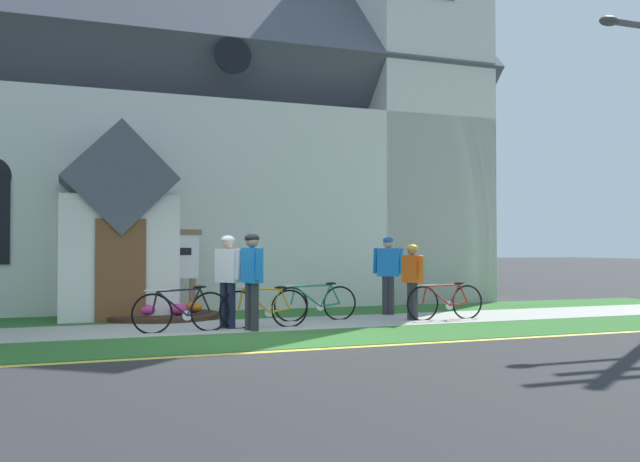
% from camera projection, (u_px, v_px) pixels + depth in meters
% --- Properties ---
extents(ground, '(140.00, 140.00, 0.00)m').
position_uv_depth(ground, '(199.00, 314.00, 15.63)').
color(ground, '#2B2B2D').
extents(sidewalk_slab, '(32.00, 2.20, 0.01)m').
position_uv_depth(sidewalk_slab, '(270.00, 324.00, 13.56)').
color(sidewalk_slab, '#A8A59E').
rests_on(sidewalk_slab, ground).
extents(grass_verge, '(32.00, 2.14, 0.01)m').
position_uv_depth(grass_verge, '(307.00, 338.00, 11.52)').
color(grass_verge, '#2D6628').
rests_on(grass_verge, ground).
extents(church_lawn, '(24.00, 2.09, 0.01)m').
position_uv_depth(church_lawn, '(243.00, 315.00, 15.56)').
color(church_lawn, '#2D6628').
rests_on(church_lawn, ground).
extents(curb_paint_stripe, '(28.00, 0.16, 0.01)m').
position_uv_depth(curb_paint_stripe, '(334.00, 348.00, 10.38)').
color(curb_paint_stripe, yellow).
rests_on(curb_paint_stripe, ground).
extents(church_building, '(15.49, 10.28, 13.34)m').
position_uv_depth(church_building, '(222.00, 140.00, 20.53)').
color(church_building, silver).
rests_on(church_building, ground).
extents(church_sign, '(1.80, 0.21, 1.91)m').
position_uv_depth(church_sign, '(160.00, 259.00, 15.08)').
color(church_sign, '#7F6047').
rests_on(church_sign, ground).
extents(flower_bed, '(2.47, 2.47, 0.34)m').
position_uv_depth(flower_bed, '(162.00, 314.00, 14.82)').
color(flower_bed, '#382319').
rests_on(flower_bed, ground).
extents(bicycle_white, '(1.72, 0.10, 0.80)m').
position_uv_depth(bicycle_white, '(265.00, 308.00, 13.01)').
color(bicycle_white, black).
rests_on(bicycle_white, ground).
extents(bicycle_red, '(1.78, 0.12, 0.81)m').
position_uv_depth(bicycle_red, '(316.00, 303.00, 14.30)').
color(bicycle_red, black).
rests_on(bicycle_red, ground).
extents(bicycle_blue, '(1.76, 0.11, 0.84)m').
position_uv_depth(bicycle_blue, '(182.00, 311.00, 12.36)').
color(bicycle_blue, black).
rests_on(bicycle_blue, ground).
extents(bicycle_yellow, '(1.80, 0.08, 0.80)m').
position_uv_depth(bicycle_yellow, '(446.00, 302.00, 14.50)').
color(bicycle_yellow, black).
rests_on(bicycle_yellow, ground).
extents(cyclist_in_orange_jersey, '(0.33, 0.75, 1.76)m').
position_uv_depth(cyclist_in_orange_jersey, '(252.00, 273.00, 12.54)').
color(cyclist_in_orange_jersey, '#2D2D33').
rests_on(cyclist_in_orange_jersey, ground).
extents(cyclist_in_yellow_jersey, '(0.43, 0.70, 1.74)m').
position_uv_depth(cyclist_in_yellow_jersey, '(228.00, 273.00, 12.92)').
color(cyclist_in_yellow_jersey, '#191E38').
rests_on(cyclist_in_yellow_jersey, ground).
extents(cyclist_in_red_jersey, '(0.55, 0.51, 1.75)m').
position_uv_depth(cyclist_in_red_jersey, '(388.00, 269.00, 15.53)').
color(cyclist_in_red_jersey, '#2D2D33').
rests_on(cyclist_in_red_jersey, ground).
extents(cyclist_in_white_jersey, '(0.31, 0.72, 1.58)m').
position_uv_depth(cyclist_in_white_jersey, '(412.00, 276.00, 14.41)').
color(cyclist_in_white_jersey, '#2D2D33').
rests_on(cyclist_in_white_jersey, ground).
extents(roadside_conifer, '(3.54, 3.54, 7.52)m').
position_uv_depth(roadside_conifer, '(439.00, 151.00, 24.59)').
color(roadside_conifer, '#4C3823').
rests_on(roadside_conifer, ground).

